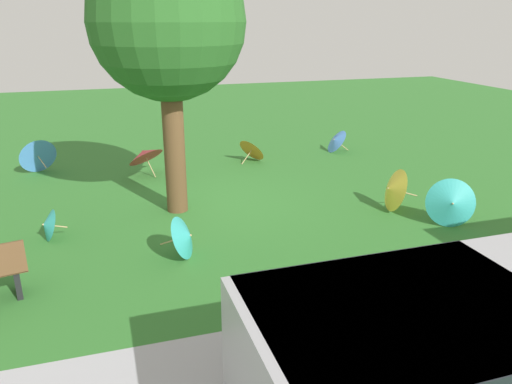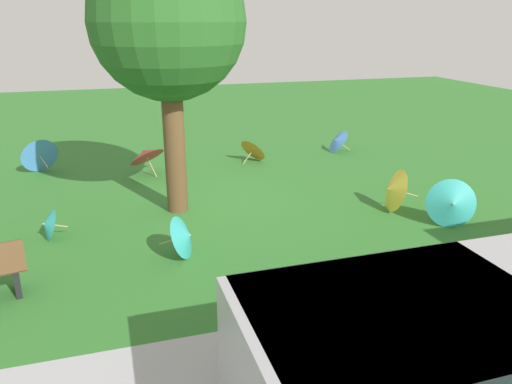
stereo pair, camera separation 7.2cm
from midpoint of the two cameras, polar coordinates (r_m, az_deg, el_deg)
The scene contains 11 objects.
ground at distance 10.78m, azimuth -5.78°, elevation -1.49°, with size 40.00×40.00×0.00m, color #2D6B28.
van_dark at distance 5.20m, azimuth 23.05°, elevation -16.38°, with size 4.61×2.15×1.53m.
shade_tree at distance 9.88m, azimuth -10.33°, elevation 18.37°, with size 2.94×2.94×5.21m.
parasol_teal_0 at distance 9.73m, azimuth -23.03°, elevation -3.50°, with size 0.56×0.65×0.59m.
parasol_teal_1 at distance 8.39m, azimuth -8.24°, elevation -5.08°, with size 0.77×0.85×0.75m.
parasol_blue_0 at distance 14.11m, azimuth -23.97°, elevation 3.97°, with size 1.07×1.01×0.96m.
parasol_yellow_0 at distance 10.67m, azimuth 15.12°, elevation 0.30°, with size 0.85×0.97×0.92m.
parasol_blue_1 at distance 15.14m, azimuth 8.95°, elevation 5.84°, with size 0.75×0.81×0.69m.
parasol_orange_0 at distance 13.95m, azimuth -0.48°, elevation 5.03°, with size 0.93×0.98×0.73m.
parasol_red_1 at distance 12.96m, azimuth -12.83°, elevation 4.25°, with size 1.25×1.24×0.89m.
parasol_teal_2 at distance 10.17m, azimuth 21.31°, elevation -1.21°, with size 1.04×0.91×0.96m.
Camera 1 is at (1.96, 9.89, 3.81)m, focal length 34.92 mm.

